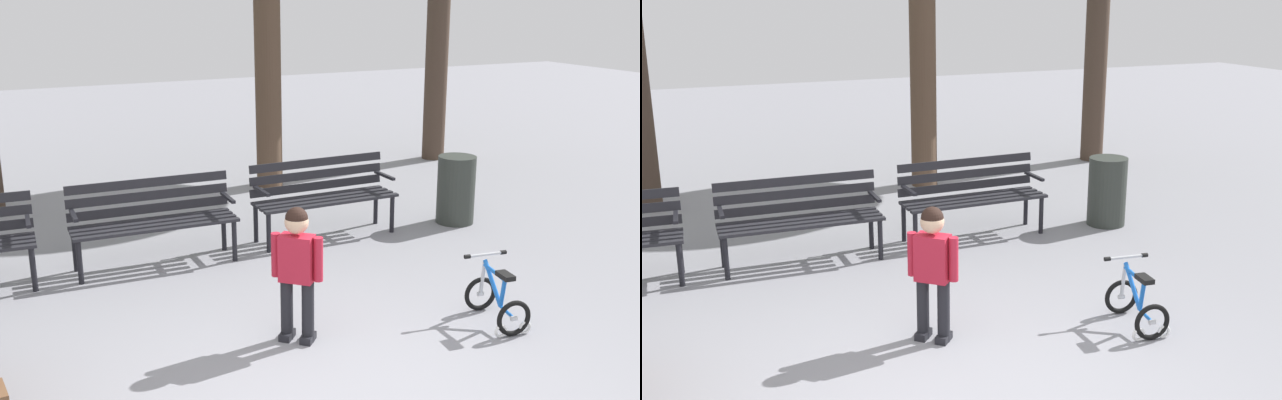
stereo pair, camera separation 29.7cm
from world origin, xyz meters
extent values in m
cylinder|color=black|center=(-1.59, 3.02, 0.22)|extent=(0.05, 0.05, 0.44)
cylinder|color=black|center=(-1.57, 3.38, 0.22)|extent=(0.05, 0.05, 0.44)
cube|color=black|center=(-1.58, 3.20, 0.62)|extent=(0.06, 0.40, 0.03)
cube|color=#232328|center=(-0.42, 3.34, 0.44)|extent=(1.60, 0.12, 0.03)
cube|color=#232328|center=(-0.43, 3.22, 0.44)|extent=(1.60, 0.12, 0.03)
cube|color=#232328|center=(-0.43, 3.10, 0.44)|extent=(1.60, 0.12, 0.03)
cube|color=#232328|center=(-0.43, 2.98, 0.44)|extent=(1.60, 0.12, 0.03)
cube|color=#232328|center=(-0.42, 3.38, 0.54)|extent=(1.60, 0.09, 0.09)
cube|color=#232328|center=(-0.42, 3.38, 0.67)|extent=(1.60, 0.09, 0.09)
cube|color=#232328|center=(-0.42, 3.38, 0.81)|extent=(1.60, 0.09, 0.09)
cylinder|color=black|center=(0.32, 2.98, 0.22)|extent=(0.05, 0.05, 0.44)
cylinder|color=black|center=(0.33, 3.34, 0.22)|extent=(0.05, 0.05, 0.44)
cube|color=black|center=(0.32, 3.16, 0.62)|extent=(0.05, 0.40, 0.03)
cylinder|color=black|center=(-1.18, 3.02, 0.22)|extent=(0.05, 0.05, 0.44)
cylinder|color=black|center=(-1.17, 3.38, 0.22)|extent=(0.05, 0.05, 0.44)
cube|color=black|center=(-1.18, 3.20, 0.62)|extent=(0.05, 0.40, 0.03)
cube|color=#232328|center=(1.47, 3.41, 0.44)|extent=(1.60, 0.09, 0.03)
cube|color=#232328|center=(1.47, 3.29, 0.44)|extent=(1.60, 0.09, 0.03)
cube|color=#232328|center=(1.47, 3.17, 0.44)|extent=(1.60, 0.09, 0.03)
cube|color=#232328|center=(1.47, 3.05, 0.44)|extent=(1.60, 0.09, 0.03)
cube|color=#232328|center=(1.47, 3.45, 0.54)|extent=(1.60, 0.06, 0.09)
cube|color=#232328|center=(1.47, 3.45, 0.67)|extent=(1.60, 0.06, 0.09)
cube|color=#232328|center=(1.47, 3.45, 0.81)|extent=(1.60, 0.06, 0.09)
cylinder|color=black|center=(2.22, 3.08, 0.22)|extent=(0.05, 0.05, 0.44)
cylinder|color=black|center=(2.22, 3.44, 0.22)|extent=(0.05, 0.05, 0.44)
cube|color=black|center=(2.22, 3.26, 0.62)|extent=(0.04, 0.40, 0.03)
cylinder|color=black|center=(0.72, 3.06, 0.22)|extent=(0.05, 0.05, 0.44)
cylinder|color=black|center=(0.72, 3.42, 0.22)|extent=(0.05, 0.05, 0.44)
cube|color=black|center=(0.72, 3.24, 0.62)|extent=(0.04, 0.40, 0.03)
cylinder|color=black|center=(0.22, 1.02, 0.25)|extent=(0.10, 0.10, 0.50)
cube|color=black|center=(0.22, 1.02, 0.03)|extent=(0.18, 0.18, 0.06)
cylinder|color=black|center=(0.09, 1.14, 0.25)|extent=(0.10, 0.10, 0.50)
cube|color=black|center=(0.09, 1.14, 0.03)|extent=(0.18, 0.18, 0.06)
cube|color=#B71E33|center=(0.16, 1.08, 0.68)|extent=(0.29, 0.29, 0.37)
sphere|color=#E0B28E|center=(0.16, 1.08, 0.97)|extent=(0.18, 0.18, 0.18)
sphere|color=black|center=(0.16, 1.08, 1.00)|extent=(0.17, 0.17, 0.17)
cylinder|color=#B71E33|center=(0.28, 0.96, 0.69)|extent=(0.07, 0.07, 0.35)
cylinder|color=#B71E33|center=(0.03, 1.20, 0.69)|extent=(0.07, 0.07, 0.35)
torus|color=black|center=(1.79, 0.92, 0.15)|extent=(0.30, 0.08, 0.30)
cylinder|color=silver|center=(1.79, 0.92, 0.15)|extent=(0.05, 0.05, 0.04)
torus|color=black|center=(1.72, 0.40, 0.15)|extent=(0.30, 0.08, 0.30)
cylinder|color=silver|center=(1.72, 0.40, 0.15)|extent=(0.05, 0.05, 0.04)
torus|color=white|center=(1.62, 0.42, 0.05)|extent=(0.11, 0.04, 0.11)
torus|color=white|center=(1.83, 0.39, 0.05)|extent=(0.11, 0.04, 0.11)
cylinder|color=blue|center=(1.77, 0.74, 0.32)|extent=(0.08, 0.31, 0.32)
cylinder|color=blue|center=(1.75, 0.58, 0.30)|extent=(0.05, 0.08, 0.27)
cylinder|color=blue|center=(1.74, 0.50, 0.16)|extent=(0.06, 0.20, 0.05)
cylinder|color=silver|center=(1.79, 0.90, 0.31)|extent=(0.04, 0.08, 0.32)
cylinder|color=blue|center=(1.77, 0.72, 0.42)|extent=(0.08, 0.32, 0.05)
cube|color=black|center=(1.75, 0.56, 0.45)|extent=(0.11, 0.18, 0.04)
cylinder|color=silver|center=(1.79, 0.88, 0.52)|extent=(0.34, 0.07, 0.02)
cylinder|color=black|center=(1.62, 0.90, 0.52)|extent=(0.05, 0.04, 0.04)
cylinder|color=black|center=(1.96, 0.85, 0.52)|extent=(0.05, 0.04, 0.04)
cylinder|color=#2D332D|center=(3.09, 3.08, 0.40)|extent=(0.44, 0.44, 0.79)
cylinder|color=brown|center=(1.78, 5.62, 1.87)|extent=(0.35, 0.35, 3.75)
cylinder|color=#423328|center=(4.81, 6.07, 1.86)|extent=(0.35, 0.35, 3.72)
camera|label=1|loc=(-2.04, -3.84, 2.67)|focal=42.22mm
camera|label=2|loc=(-1.77, -3.96, 2.67)|focal=42.22mm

